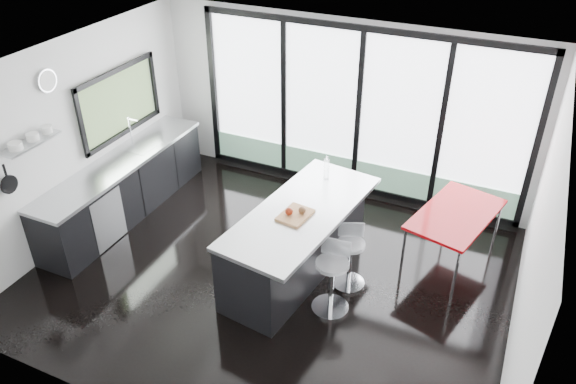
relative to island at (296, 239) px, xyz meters
The scene contains 11 objects.
floor 0.61m from the island, 140.51° to the right, with size 6.00×5.00×0.00m, color black.
ceiling 2.31m from the island, 140.51° to the right, with size 6.00×5.00×0.00m, color white.
wall_back 2.38m from the island, 89.63° to the left, with size 6.00×0.09×2.80m.
wall_front 2.86m from the island, 95.41° to the right, with size 6.00×0.00×2.80m, color silver.
wall_left 3.40m from the island, behind, with size 0.26×5.00×2.80m.
wall_right 2.89m from the island, ahead, with size 0.00×5.00×2.80m, color silver.
counter_cabinets 2.94m from the island, behind, with size 0.69×3.24×1.36m.
island is the anchor object (origin of this frame).
bar_stool_near 0.85m from the island, 35.89° to the right, with size 0.46×0.46×0.73m, color silver.
bar_stool_far 0.75m from the island, ahead, with size 0.42×0.42×0.67m, color silver.
red_table 2.12m from the island, 30.69° to the left, with size 0.83×1.45×0.78m, color #940409.
Camera 1 is at (2.59, -5.15, 4.91)m, focal length 35.00 mm.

